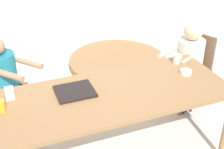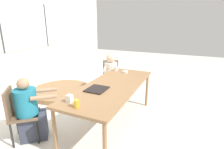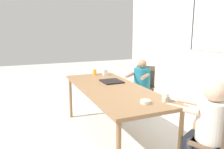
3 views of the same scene
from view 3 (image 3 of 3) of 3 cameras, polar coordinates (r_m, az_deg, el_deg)
ground_plane at (r=3.30m, az=0.00°, el=-16.15°), size 16.00×16.00×0.00m
dining_table at (r=3.04m, az=0.00°, el=-4.34°), size 2.11×0.83×0.76m
chair_for_woman_green_shirt at (r=4.42m, az=8.34°, el=-2.27°), size 0.56×0.56×0.84m
person_woman_green_shirt at (r=4.27m, az=7.62°, el=-3.52°), size 0.62×0.64×0.99m
person_man_blue_shirt at (r=2.53m, az=23.65°, el=-14.10°), size 0.63×0.52×1.05m
food_tray_dark at (r=3.34m, az=-0.11°, el=-1.79°), size 0.33×0.29×0.02m
coffee_mug at (r=2.47m, az=13.82°, el=-5.89°), size 0.08×0.08×0.10m
juice_glass at (r=3.87m, az=-4.55°, el=0.58°), size 0.07×0.07×0.10m
milk_carton_small at (r=3.85m, az=-1.81°, el=0.57°), size 0.07×0.07×0.10m
bowl_white_shallow at (r=2.38m, az=8.75°, el=-7.06°), size 0.11×0.11×0.04m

